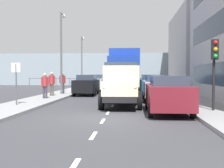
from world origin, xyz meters
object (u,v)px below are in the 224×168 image
at_px(car_navy_kerbside_3, 148,82).
at_px(lamp_post_promenade, 62,46).
at_px(traffic_light_near, 215,59).
at_px(lamp_post_far, 82,57).
at_px(car_black_oppositeside_0, 87,85).
at_px(pedestrian_couple_a, 45,83).
at_px(car_silver_kerbside_1, 157,88).
at_px(lorry_cargo_blue, 125,71).
at_px(car_white_oppositeside_1, 95,83).
at_px(pedestrian_near_railing, 62,81).
at_px(car_maroon_kerbside_near, 168,94).
at_px(truck_vintage_cream, 122,85).
at_px(street_sign, 16,76).
at_px(pedestrian_in_dark_coat, 52,82).
at_px(car_teal_kerbside_2, 151,84).

relative_size(car_navy_kerbside_3, lamp_post_promenade, 0.68).
distance_m(traffic_light_near, lamp_post_far, 22.38).
xyz_separation_m(traffic_light_near, lamp_post_promenade, (9.54, -10.08, 1.65)).
xyz_separation_m(car_black_oppositeside_0, pedestrian_couple_a, (2.05, 4.90, 0.26)).
distance_m(car_silver_kerbside_1, car_navy_kerbside_3, 11.16).
height_order(lorry_cargo_blue, traffic_light_near, lorry_cargo_blue).
distance_m(car_white_oppositeside_1, pedestrian_near_railing, 6.16).
bearing_deg(car_maroon_kerbside_near, lamp_post_promenade, -53.55).
relative_size(car_navy_kerbside_3, car_white_oppositeside_1, 1.05).
relative_size(truck_vintage_cream, pedestrian_couple_a, 3.31).
bearing_deg(truck_vintage_cream, lamp_post_far, -73.03).
bearing_deg(traffic_light_near, car_maroon_kerbside_near, 1.02).
bearing_deg(street_sign, lamp_post_far, -90.68).
bearing_deg(pedestrian_in_dark_coat, lorry_cargo_blue, -146.03).
bearing_deg(street_sign, lorry_cargo_blue, -119.21).
bearing_deg(car_black_oppositeside_0, car_maroon_kerbside_near, 117.22).
bearing_deg(pedestrian_couple_a, lamp_post_far, -89.69).
xyz_separation_m(car_maroon_kerbside_near, lamp_post_promenade, (7.48, -10.12, 3.23)).
bearing_deg(lamp_post_far, car_black_oppositeside_0, 102.57).
bearing_deg(pedestrian_near_railing, pedestrian_in_dark_coat, 84.70).
relative_size(lamp_post_promenade, lamp_post_far, 1.11).
bearing_deg(pedestrian_near_railing, truck_vintage_cream, 123.94).
bearing_deg(traffic_light_near, pedestrian_couple_a, -30.72).
xyz_separation_m(truck_vintage_cream, lamp_post_far, (5.40, -17.68, 2.59)).
bearing_deg(car_black_oppositeside_0, car_silver_kerbside_1, 139.49).
bearing_deg(truck_vintage_cream, street_sign, 7.79).
xyz_separation_m(car_black_oppositeside_0, car_white_oppositeside_1, (0.00, -5.52, 0.00)).
bearing_deg(pedestrian_near_railing, car_teal_kerbside_2, -171.87).
distance_m(car_maroon_kerbside_near, car_silver_kerbside_1, 5.96).
relative_size(car_white_oppositeside_1, lamp_post_promenade, 0.65).
height_order(car_silver_kerbside_1, lamp_post_far, lamp_post_far).
height_order(pedestrian_couple_a, traffic_light_near, traffic_light_near).
relative_size(pedestrian_couple_a, pedestrian_in_dark_coat, 0.95).
relative_size(car_silver_kerbside_1, car_black_oppositeside_0, 1.01).
xyz_separation_m(car_silver_kerbside_1, pedestrian_in_dark_coat, (7.70, -2.01, 0.32)).
bearing_deg(lamp_post_far, car_maroon_kerbside_near, 110.64).
xyz_separation_m(car_maroon_kerbside_near, car_black_oppositeside_0, (5.47, -10.64, -0.00)).
bearing_deg(pedestrian_near_railing, car_navy_kerbside_3, -137.79).
xyz_separation_m(car_silver_kerbside_1, lamp_post_promenade, (7.48, -4.16, 3.23)).
relative_size(lorry_cargo_blue, car_white_oppositeside_1, 1.87).
height_order(car_black_oppositeside_0, street_sign, street_sign).
distance_m(truck_vintage_cream, traffic_light_near, 5.09).
distance_m(lorry_cargo_blue, pedestrian_in_dark_coat, 6.60).
bearing_deg(car_silver_kerbside_1, car_teal_kerbside_2, -90.00).
bearing_deg(car_silver_kerbside_1, car_black_oppositeside_0, -40.51).
height_order(pedestrian_couple_a, pedestrian_in_dark_coat, pedestrian_in_dark_coat).
bearing_deg(car_navy_kerbside_3, traffic_light_near, 96.90).
distance_m(lorry_cargo_blue, car_black_oppositeside_0, 3.55).
bearing_deg(pedestrian_in_dark_coat, car_black_oppositeside_0, -129.95).
xyz_separation_m(lorry_cargo_blue, pedestrian_in_dark_coat, (5.43, 3.66, -0.86)).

